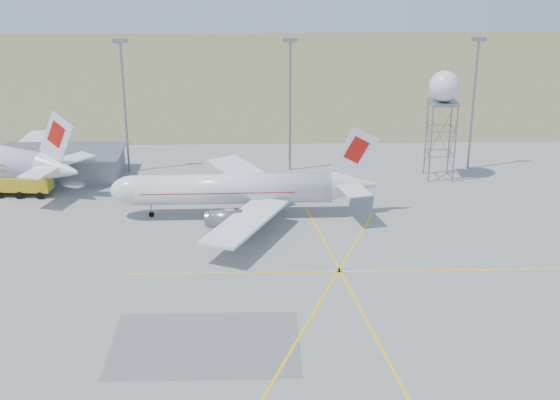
{
  "coord_description": "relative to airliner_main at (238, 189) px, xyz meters",
  "views": [
    {
      "loc": [
        -14.58,
        -49.34,
        39.51
      ],
      "look_at": [
        -12.22,
        40.0,
        4.98
      ],
      "focal_mm": 50.0,
      "sensor_mm": 36.0,
      "label": 1
    }
  ],
  "objects": [
    {
      "name": "mast_c",
      "position": [
        35.58,
        18.63,
        8.38
      ],
      "size": [
        2.2,
        0.5,
        20.5
      ],
      "color": "gray",
      "rests_on": "ground"
    },
    {
      "name": "radar_tower",
      "position": [
        29.92,
        14.32,
        5.51
      ],
      "size": [
        4.53,
        4.53,
        16.38
      ],
      "color": "gray",
      "rests_on": "ground"
    },
    {
      "name": "mast_a",
      "position": [
        -17.42,
        18.63,
        8.38
      ],
      "size": [
        2.2,
        0.5,
        20.5
      ],
      "color": "gray",
      "rests_on": "ground"
    },
    {
      "name": "airliner_main",
      "position": [
        0.0,
        0.0,
        0.0
      ],
      "size": [
        35.38,
        34.42,
        12.04
      ],
      "rotation": [
        0.0,
        0.0,
        3.16
      ],
      "color": "silver",
      "rests_on": "ground"
    },
    {
      "name": "mast_b",
      "position": [
        7.58,
        18.63,
        8.38
      ],
      "size": [
        2.2,
        0.5,
        20.5
      ],
      "color": "gray",
      "rests_on": "ground"
    },
    {
      "name": "fire_truck",
      "position": [
        -30.76,
        8.42,
        -2.09
      ],
      "size": [
        8.51,
        3.89,
        3.32
      ],
      "rotation": [
        0.0,
        0.0,
        -0.08
      ],
      "color": "gold",
      "rests_on": "ground"
    },
    {
      "name": "grass_strip",
      "position": [
        17.58,
        92.63,
        -3.67
      ],
      "size": [
        400.0,
        120.0,
        0.03
      ],
      "primitive_type": "cube",
      "color": "#596135",
      "rests_on": "ground"
    },
    {
      "name": "building_grey",
      "position": [
        -27.42,
        16.63,
        -1.72
      ],
      "size": [
        19.0,
        10.0,
        3.9
      ],
      "color": "gray",
      "rests_on": "ground"
    }
  ]
}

